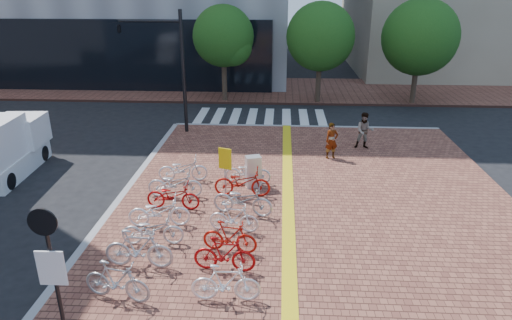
# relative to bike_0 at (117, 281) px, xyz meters

# --- Properties ---
(ground) EXTENTS (120.00, 120.00, 0.00)m
(ground) POSITION_rel_bike_0_xyz_m (2.15, 2.57, -0.67)
(ground) COLOR black
(ground) RESTS_ON ground
(kerb_north) EXTENTS (14.00, 0.25, 0.15)m
(kerb_north) POSITION_rel_bike_0_xyz_m (5.15, 14.57, -0.59)
(kerb_north) COLOR gray
(kerb_north) RESTS_ON ground
(far_sidewalk) EXTENTS (70.00, 8.00, 0.15)m
(far_sidewalk) POSITION_rel_bike_0_xyz_m (2.15, 23.57, -0.60)
(far_sidewalk) COLOR brown
(far_sidewalk) RESTS_ON ground
(crosswalk) EXTENTS (7.50, 4.00, 0.01)m
(crosswalk) POSITION_rel_bike_0_xyz_m (2.65, 16.57, -0.66)
(crosswalk) COLOR silver
(crosswalk) RESTS_ON ground
(street_trees) EXTENTS (16.20, 4.60, 6.35)m
(street_trees) POSITION_rel_bike_0_xyz_m (7.19, 20.02, 3.43)
(street_trees) COLOR #38281E
(street_trees) RESTS_ON far_sidewalk
(bike_0) EXTENTS (1.80, 0.84, 1.04)m
(bike_0) POSITION_rel_bike_0_xyz_m (0.00, 0.00, 0.00)
(bike_0) COLOR #AAAAAF
(bike_0) RESTS_ON sidewalk
(bike_1) EXTENTS (1.89, 0.60, 1.12)m
(bike_1) POSITION_rel_bike_0_xyz_m (0.13, 1.35, 0.04)
(bike_1) COLOR silver
(bike_1) RESTS_ON sidewalk
(bike_2) EXTENTS (1.85, 0.77, 0.95)m
(bike_2) POSITION_rel_bike_0_xyz_m (0.18, 2.51, -0.05)
(bike_2) COLOR silver
(bike_2) RESTS_ON sidewalk
(bike_3) EXTENTS (1.99, 0.90, 1.01)m
(bike_3) POSITION_rel_bike_0_xyz_m (0.10, 3.58, -0.02)
(bike_3) COLOR white
(bike_3) RESTS_ON sidewalk
(bike_4) EXTENTS (1.86, 0.76, 0.96)m
(bike_4) POSITION_rel_bike_0_xyz_m (0.26, 4.78, -0.04)
(bike_4) COLOR #A50B0C
(bike_4) RESTS_ON sidewalk
(bike_5) EXTENTS (1.96, 0.73, 1.02)m
(bike_5) POSITION_rel_bike_0_xyz_m (0.13, 5.69, -0.01)
(bike_5) COLOR silver
(bike_5) RESTS_ON sidewalk
(bike_6) EXTENTS (1.95, 0.91, 0.99)m
(bike_6) POSITION_rel_bike_0_xyz_m (0.12, 7.08, -0.03)
(bike_6) COLOR silver
(bike_6) RESTS_ON sidewalk
(bike_7) EXTENTS (1.69, 0.52, 1.01)m
(bike_7) POSITION_rel_bike_0_xyz_m (2.61, 0.10, -0.02)
(bike_7) COLOR white
(bike_7) RESTS_ON sidewalk
(bike_8) EXTENTS (1.69, 0.58, 1.00)m
(bike_8) POSITION_rel_bike_0_xyz_m (2.43, 1.33, -0.02)
(bike_8) COLOR #9E0B0C
(bike_8) RESTS_ON sidewalk
(bike_9) EXTENTS (1.63, 0.69, 0.95)m
(bike_9) POSITION_rel_bike_0_xyz_m (2.46, 2.25, -0.04)
(bike_9) COLOR #A7140B
(bike_9) RESTS_ON sidewalk
(bike_10) EXTENTS (1.60, 0.63, 0.93)m
(bike_10) POSITION_rel_bike_0_xyz_m (2.46, 3.38, -0.05)
(bike_10) COLOR silver
(bike_10) RESTS_ON sidewalk
(bike_11) EXTENTS (2.11, 1.08, 1.06)m
(bike_11) POSITION_rel_bike_0_xyz_m (2.64, 4.50, 0.01)
(bike_11) COLOR #AAA9AE
(bike_11) RESTS_ON sidewalk
(bike_12) EXTENTS (2.01, 0.72, 1.05)m
(bike_12) POSITION_rel_bike_0_xyz_m (2.51, 5.90, 0.01)
(bike_12) COLOR #9F130B
(bike_12) RESTS_ON sidewalk
(bike_13) EXTENTS (1.76, 0.69, 0.91)m
(bike_13) POSITION_rel_bike_0_xyz_m (2.63, 7.03, -0.06)
(bike_13) COLOR silver
(bike_13) RESTS_ON sidewalk
(pedestrian_a) EXTENTS (0.67, 0.55, 1.58)m
(pedestrian_a) POSITION_rel_bike_0_xyz_m (6.04, 9.88, 0.27)
(pedestrian_a) COLOR gray
(pedestrian_a) RESTS_ON sidewalk
(pedestrian_b) EXTENTS (0.85, 0.67, 1.69)m
(pedestrian_b) POSITION_rel_bike_0_xyz_m (7.67, 11.24, 0.32)
(pedestrian_b) COLOR #525469
(pedestrian_b) RESTS_ON sidewalk
(utility_box) EXTENTS (0.65, 0.55, 1.20)m
(utility_box) POSITION_rel_bike_0_xyz_m (2.85, 6.73, 0.08)
(utility_box) COLOR silver
(utility_box) RESTS_ON sidewalk
(yellow_sign) EXTENTS (0.47, 0.20, 1.79)m
(yellow_sign) POSITION_rel_bike_0_xyz_m (1.89, 5.95, 0.72)
(yellow_sign) COLOR #B7B7BC
(yellow_sign) RESTS_ON sidewalk
(notice_sign) EXTENTS (0.59, 0.13, 3.18)m
(notice_sign) POSITION_rel_bike_0_xyz_m (-0.70, -1.39, 1.48)
(notice_sign) COLOR black
(notice_sign) RESTS_ON sidewalk
(traffic_light_pole) EXTENTS (3.22, 1.24, 6.00)m
(traffic_light_pole) POSITION_rel_bike_0_xyz_m (-2.39, 13.30, 3.62)
(traffic_light_pole) COLOR black
(traffic_light_pole) RESTS_ON sidewalk
(box_truck) EXTENTS (2.12, 4.35, 2.45)m
(box_truck) POSITION_rel_bike_0_xyz_m (-7.24, 7.61, 0.48)
(box_truck) COLOR white
(box_truck) RESTS_ON ground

